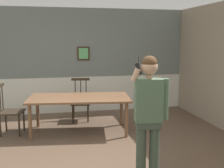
{
  "coord_description": "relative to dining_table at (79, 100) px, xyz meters",
  "views": [
    {
      "loc": [
        -0.63,
        -4.29,
        1.96
      ],
      "look_at": [
        0.28,
        -0.1,
        1.26
      ],
      "focal_mm": 44.84,
      "sensor_mm": 36.0,
      "label": 1
    }
  ],
  "objects": [
    {
      "name": "dining_table",
      "position": [
        0.0,
        0.0,
        0.0
      ],
      "size": [
        2.2,
        1.28,
        0.76
      ],
      "rotation": [
        0.0,
        0.0,
        -0.13
      ],
      "color": "brown",
      "rests_on": "ground_plane"
    },
    {
      "name": "ground_plane",
      "position": [
        0.09,
        -1.45,
        -0.68
      ],
      "size": [
        7.0,
        7.0,
        0.0
      ],
      "primitive_type": "plane",
      "color": "brown"
    },
    {
      "name": "room_back_partition",
      "position": [
        0.09,
        1.73,
        0.64
      ],
      "size": [
        6.03,
        0.17,
        2.75
      ],
      "color": "slate",
      "rests_on": "ground_plane"
    },
    {
      "name": "chair_by_doorway",
      "position": [
        -1.42,
        0.18,
        -0.19
      ],
      "size": [
        0.54,
        0.54,
        1.04
      ],
      "rotation": [
        0.0,
        0.0,
        4.56
      ],
      "color": "#2D2319",
      "rests_on": "ground_plane"
    },
    {
      "name": "person_figure",
      "position": [
        0.74,
        -2.22,
        0.32
      ],
      "size": [
        0.53,
        0.26,
        1.74
      ],
      "rotation": [
        0.0,
        0.0,
        3.0
      ],
      "color": "#3A493A",
      "rests_on": "ground_plane"
    },
    {
      "name": "chair_near_window",
      "position": [
        0.12,
        0.9,
        -0.22
      ],
      "size": [
        0.51,
        0.51,
        1.01
      ],
      "rotation": [
        0.0,
        0.0,
        3.0
      ],
      "color": "#2D2319",
      "rests_on": "ground_plane"
    }
  ]
}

